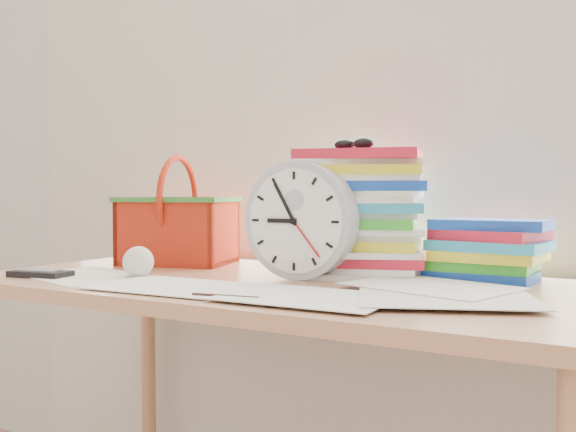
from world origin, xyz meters
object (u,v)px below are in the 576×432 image
Objects in this scene: paper_stack at (360,213)px; basket at (179,211)px; desk at (275,313)px; clock at (300,221)px; calculator at (40,274)px; book_stack at (485,250)px.

paper_stack reaches higher than basket.
desk is 5.22× the size of clock.
clock is (-0.09, -0.14, -0.01)m from paper_stack.
calculator is at bearing -156.34° from desk.
desk is 0.49m from book_stack.
clock is at bearing -122.27° from paper_stack.
calculator is (-0.55, -0.27, -0.13)m from clock.
clock is 0.99× the size of book_stack.
calculator is (-0.10, -0.39, -0.14)m from basket.
desk is 9.75× the size of calculator.
basket is at bearing 165.16° from clock.
paper_stack is at bearing -13.61° from basket.
clock reaches higher than calculator.
clock is 0.47m from basket.
paper_stack is (0.13, 0.18, 0.22)m from desk.
desk is at bearing 14.48° from calculator.
basket is 2.05× the size of calculator.
book_stack is 1.03m from calculator.
basket is at bearing 158.36° from desk.
basket is (-0.82, -0.07, 0.08)m from book_stack.
calculator reaches higher than desk.
clock is 1.87× the size of calculator.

